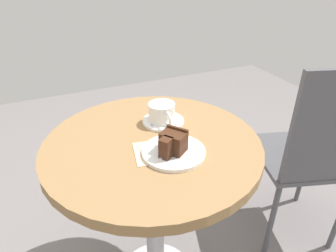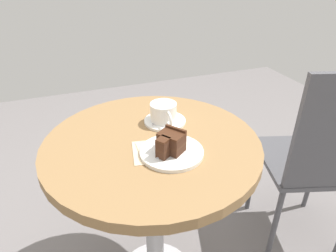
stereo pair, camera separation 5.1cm
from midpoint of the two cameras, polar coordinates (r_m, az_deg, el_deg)
name	(u,v)px [view 2 (the right image)]	position (r m, az deg, el deg)	size (l,w,h in m)	color
cafe_table	(153,170)	(1.04, -1.52, -8.46)	(0.70, 0.70, 0.71)	olive
saucer	(165,121)	(1.07, 0.78, 0.93)	(0.15, 0.15, 0.01)	white
coffee_cup	(164,112)	(1.05, 0.55, 2.68)	(0.13, 0.09, 0.07)	white
teaspoon	(156,116)	(1.09, -1.00, 1.93)	(0.10, 0.05, 0.00)	#B7B7BC
cake_plate	(172,152)	(0.90, 2.34, -4.99)	(0.19, 0.19, 0.01)	white
cake_slice	(171,143)	(0.88, 2.16, -3.21)	(0.09, 0.09, 0.07)	#422619
fork	(163,143)	(0.93, 0.69, -3.22)	(0.12, 0.08, 0.00)	#B7B7BC
napkin	(156,151)	(0.91, -0.65, -4.79)	(0.15, 0.15, 0.00)	beige
cafe_chair	(322,155)	(1.36, 28.19, -4.83)	(0.48, 0.48, 0.91)	#4C4C51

